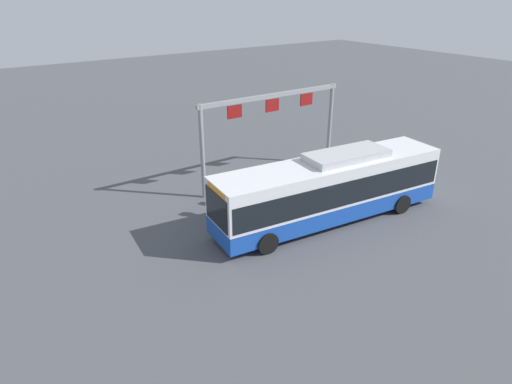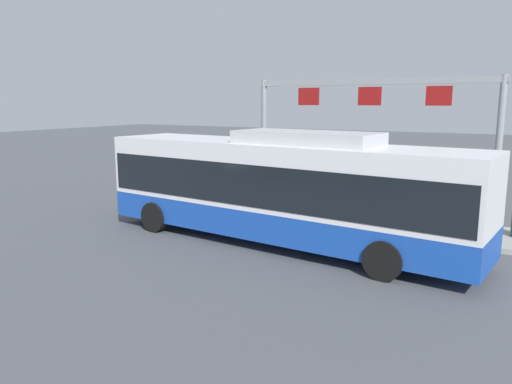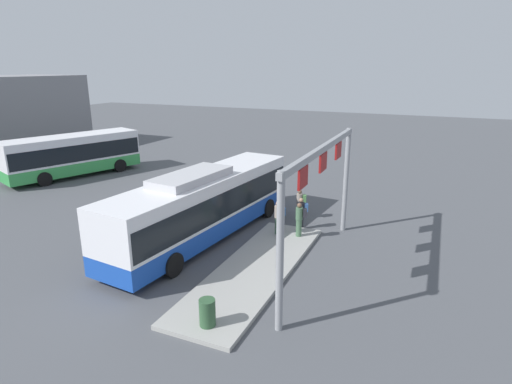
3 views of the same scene
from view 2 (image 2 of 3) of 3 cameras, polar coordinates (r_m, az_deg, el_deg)
The scene contains 8 objects.
ground_plane at distance 15.36m, azimuth 2.65°, elevation -5.92°, with size 120.00×120.00×0.00m, color #4C4F54.
platform_curb at distance 17.86m, azimuth 14.20°, elevation -3.65°, with size 10.00×2.80×0.16m, color #9E9E99.
bus_main at distance 14.95m, azimuth 2.74°, elevation 0.76°, with size 12.18×3.76×3.46m.
person_boarding at distance 20.15m, azimuth -4.11°, elevation 0.58°, with size 0.43×0.58×1.67m.
person_waiting_near at distance 18.57m, azimuth 2.91°, elevation 0.25°, with size 0.41×0.57×1.67m.
person_waiting_mid at distance 19.88m, azimuth 0.08°, elevation 0.47°, with size 0.49×0.60×1.67m.
person_waiting_far at distance 19.55m, azimuth 3.78°, elevation 0.75°, with size 0.50×0.60×1.67m.
platform_sign_gantry at distance 19.91m, azimuth 12.82°, elevation 8.57°, with size 9.63×0.24×5.20m.
Camera 2 is at (-6.62, 13.18, 4.30)m, focal length 34.88 mm.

